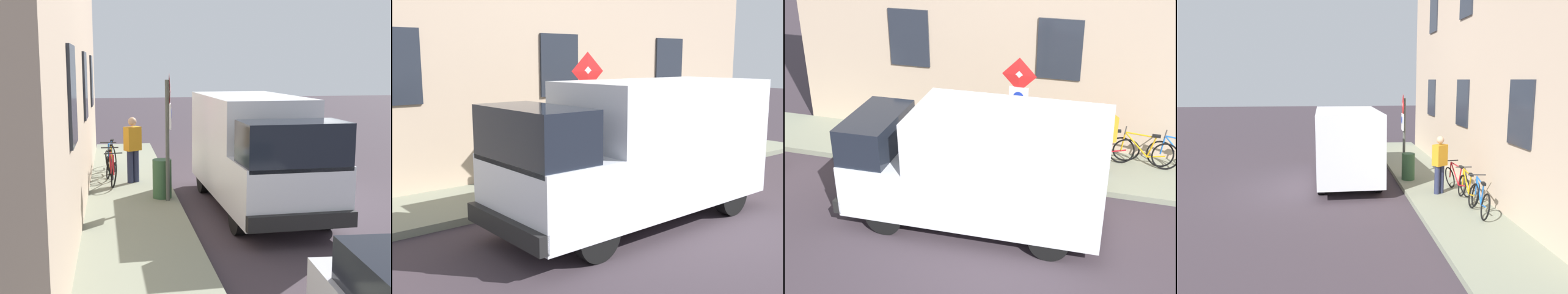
% 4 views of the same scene
% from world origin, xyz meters
% --- Properties ---
extents(ground_plane, '(80.00, 80.00, 0.00)m').
position_xyz_m(ground_plane, '(0.00, 0.00, 0.00)').
color(ground_plane, '#392F36').
extents(sidewalk_slab, '(2.06, 16.38, 0.14)m').
position_xyz_m(sidewalk_slab, '(3.76, 0.00, 0.07)').
color(sidewalk_slab, gray).
rests_on(sidewalk_slab, ground_plane).
extents(building_facade, '(0.75, 14.38, 8.54)m').
position_xyz_m(building_facade, '(5.14, 0.00, 4.27)').
color(building_facade, tan).
rests_on(building_facade, ground_plane).
extents(sign_post_stacked, '(0.16, 0.56, 2.76)m').
position_xyz_m(sign_post_stacked, '(2.94, 0.61, 2.00)').
color(sign_post_stacked, '#474C47').
rests_on(sign_post_stacked, sidewalk_slab).
extents(delivery_van, '(2.11, 5.37, 2.50)m').
position_xyz_m(delivery_van, '(1.03, 0.96, 1.33)').
color(delivery_van, silver).
rests_on(delivery_van, ground_plane).
extents(parked_hatchback, '(2.02, 4.11, 1.38)m').
position_xyz_m(parked_hatchback, '(1.17, 8.26, 0.73)').
color(parked_hatchback, silver).
rests_on(parked_hatchback, ground_plane).
extents(bicycle_blue, '(0.49, 1.71, 0.89)m').
position_xyz_m(bicycle_blue, '(4.24, -3.17, 0.51)').
color(bicycle_blue, black).
rests_on(bicycle_blue, sidewalk_slab).
extents(bicycle_orange, '(0.46, 1.72, 0.89)m').
position_xyz_m(bicycle_orange, '(4.24, -2.25, 0.51)').
color(bicycle_orange, black).
rests_on(bicycle_orange, sidewalk_slab).
extents(bicycle_red, '(0.46, 1.71, 0.89)m').
position_xyz_m(bicycle_red, '(4.24, -1.33, 0.51)').
color(bicycle_red, black).
rests_on(bicycle_red, sidewalk_slab).
extents(pedestrian, '(0.48, 0.43, 1.72)m').
position_xyz_m(pedestrian, '(3.67, -1.39, 1.07)').
color(pedestrian, '#262B47').
rests_on(pedestrian, sidewalk_slab).
extents(litter_bin, '(0.44, 0.44, 0.90)m').
position_xyz_m(litter_bin, '(3.08, 0.31, 0.59)').
color(litter_bin, '#2D5133').
rests_on(litter_bin, sidewalk_slab).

